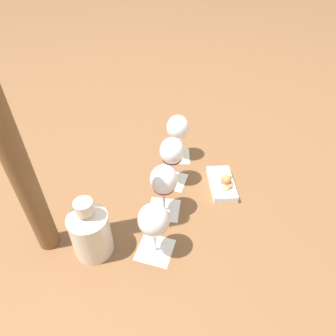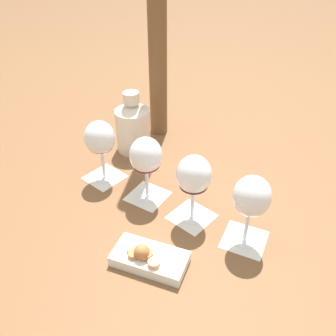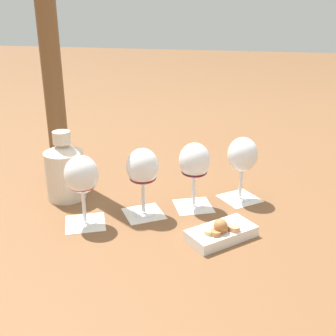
{
  "view_description": "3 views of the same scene",
  "coord_description": "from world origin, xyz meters",
  "px_view_note": "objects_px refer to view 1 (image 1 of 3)",
  "views": [
    {
      "loc": [
        -0.54,
        -0.47,
        0.74
      ],
      "look_at": [
        0.0,
        0.0,
        0.12
      ],
      "focal_mm": 32.0,
      "sensor_mm": 36.0,
      "label": 1
    },
    {
      "loc": [
        0.64,
        -0.3,
        0.63
      ],
      "look_at": [
        0.0,
        0.0,
        0.12
      ],
      "focal_mm": 38.0,
      "sensor_mm": 36.0,
      "label": 2
    },
    {
      "loc": [
        0.21,
        -0.99,
        0.53
      ],
      "look_at": [
        0.0,
        0.0,
        0.12
      ],
      "focal_mm": 45.0,
      "sensor_mm": 36.0,
      "label": 3
    }
  ],
  "objects_px": {
    "wine_glass_0": "(154,222)",
    "ceramic_vase": "(90,231)",
    "snack_dish": "(222,183)",
    "wine_glass_2": "(172,153)",
    "wine_glass_3": "(178,129)",
    "wine_glass_1": "(164,182)"
  },
  "relations": [
    {
      "from": "wine_glass_0",
      "to": "ceramic_vase",
      "type": "height_order",
      "value": "ceramic_vase"
    },
    {
      "from": "wine_glass_0",
      "to": "snack_dish",
      "type": "bearing_deg",
      "value": -0.71
    },
    {
      "from": "wine_glass_0",
      "to": "wine_glass_2",
      "type": "xyz_separation_m",
      "value": [
        0.25,
        0.15,
        0.0
      ]
    },
    {
      "from": "wine_glass_3",
      "to": "ceramic_vase",
      "type": "relative_size",
      "value": 0.92
    },
    {
      "from": "wine_glass_0",
      "to": "wine_glass_1",
      "type": "height_order",
      "value": "same"
    },
    {
      "from": "ceramic_vase",
      "to": "snack_dish",
      "type": "distance_m",
      "value": 0.48
    },
    {
      "from": "snack_dish",
      "to": "wine_glass_3",
      "type": "bearing_deg",
      "value": 81.98
    },
    {
      "from": "wine_glass_1",
      "to": "ceramic_vase",
      "type": "bearing_deg",
      "value": 167.61
    },
    {
      "from": "wine_glass_3",
      "to": "snack_dish",
      "type": "xyz_separation_m",
      "value": [
        -0.03,
        -0.23,
        -0.11
      ]
    },
    {
      "from": "wine_glass_1",
      "to": "ceramic_vase",
      "type": "xyz_separation_m",
      "value": [
        -0.24,
        0.05,
        -0.04
      ]
    },
    {
      "from": "wine_glass_1",
      "to": "wine_glass_3",
      "type": "bearing_deg",
      "value": 30.74
    },
    {
      "from": "wine_glass_0",
      "to": "wine_glass_2",
      "type": "height_order",
      "value": "same"
    },
    {
      "from": "wine_glass_3",
      "to": "snack_dish",
      "type": "distance_m",
      "value": 0.26
    },
    {
      "from": "ceramic_vase",
      "to": "snack_dish",
      "type": "xyz_separation_m",
      "value": [
        0.45,
        -0.14,
        -0.07
      ]
    },
    {
      "from": "wine_glass_3",
      "to": "ceramic_vase",
      "type": "xyz_separation_m",
      "value": [
        -0.49,
        -0.09,
        -0.04
      ]
    },
    {
      "from": "wine_glass_0",
      "to": "wine_glass_3",
      "type": "xyz_separation_m",
      "value": [
        0.38,
        0.23,
        0.0
      ]
    },
    {
      "from": "wine_glass_0",
      "to": "ceramic_vase",
      "type": "distance_m",
      "value": 0.18
    },
    {
      "from": "wine_glass_1",
      "to": "snack_dish",
      "type": "height_order",
      "value": "wine_glass_1"
    },
    {
      "from": "ceramic_vase",
      "to": "wine_glass_2",
      "type": "bearing_deg",
      "value": 2.74
    },
    {
      "from": "snack_dish",
      "to": "ceramic_vase",
      "type": "bearing_deg",
      "value": 163.07
    },
    {
      "from": "wine_glass_0",
      "to": "wine_glass_3",
      "type": "relative_size",
      "value": 1.0
    },
    {
      "from": "wine_glass_1",
      "to": "snack_dish",
      "type": "distance_m",
      "value": 0.25
    }
  ]
}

